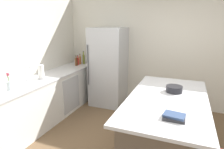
{
  "coord_description": "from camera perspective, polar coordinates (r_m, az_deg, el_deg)",
  "views": [
    {
      "loc": [
        0.52,
        -2.36,
        1.95
      ],
      "look_at": [
        -0.78,
        0.94,
        1.0
      ],
      "focal_mm": 30.94,
      "sensor_mm": 36.0,
      "label": 1
    }
  ],
  "objects": [
    {
      "name": "hot_sauce_bottle",
      "position": [
        4.99,
        -10.03,
        3.94
      ],
      "size": [
        0.05,
        0.05,
        0.25
      ],
      "color": "red",
      "rests_on": "counter_run_left"
    },
    {
      "name": "refrigerator",
      "position": [
        4.65,
        -1.03,
        2.26
      ],
      "size": [
        0.77,
        0.77,
        1.85
      ],
      "color": "#B7BABF",
      "rests_on": "ground_plane"
    },
    {
      "name": "wall_left",
      "position": [
        3.85,
        -29.64,
        3.32
      ],
      "size": [
        0.1,
        6.0,
        2.6
      ],
      "primitive_type": "cube",
      "color": "silver",
      "rests_on": "ground_plane"
    },
    {
      "name": "syrup_bottle",
      "position": [
        4.9,
        -10.52,
        3.76
      ],
      "size": [
        0.07,
        0.07,
        0.26
      ],
      "color": "#5B3319",
      "rests_on": "counter_run_left"
    },
    {
      "name": "paper_towel_roll",
      "position": [
        3.9,
        -20.21,
        0.71
      ],
      "size": [
        0.14,
        0.14,
        0.31
      ],
      "color": "gray",
      "rests_on": "counter_run_left"
    },
    {
      "name": "sink_faucet",
      "position": [
        3.77,
        -23.96,
        0.23
      ],
      "size": [
        0.15,
        0.05,
        0.3
      ],
      "color": "silver",
      "rests_on": "counter_run_left"
    },
    {
      "name": "counter_run_left",
      "position": [
        4.23,
        -18.29,
        -6.42
      ],
      "size": [
        0.67,
        2.96,
        0.92
      ],
      "color": "silver",
      "rests_on": "ground_plane"
    },
    {
      "name": "wall_rear",
      "position": [
        4.68,
        15.03,
        6.51
      ],
      "size": [
        6.0,
        0.1,
        2.6
      ],
      "primitive_type": "cube",
      "color": "silver",
      "rests_on": "ground_plane"
    },
    {
      "name": "olive_oil_bottle",
      "position": [
        5.1,
        -8.38,
        4.62
      ],
      "size": [
        0.05,
        0.05,
        0.33
      ],
      "color": "olive",
      "rests_on": "counter_run_left"
    },
    {
      "name": "flower_vase",
      "position": [
        3.44,
        -28.1,
        -2.63
      ],
      "size": [
        0.08,
        0.08,
        0.29
      ],
      "color": "silver",
      "rests_on": "counter_run_left"
    },
    {
      "name": "kitchen_island",
      "position": [
        3.02,
        15.47,
        -14.77
      ],
      "size": [
        1.06,
        2.04,
        0.94
      ],
      "color": "brown",
      "rests_on": "ground_plane"
    },
    {
      "name": "cookbook_stack",
      "position": [
        2.25,
        17.87,
        -11.76
      ],
      "size": [
        0.24,
        0.19,
        0.06
      ],
      "color": "#2D2D33",
      "rests_on": "kitchen_island"
    },
    {
      "name": "mixing_bowl",
      "position": [
        3.06,
        17.88,
        -4.1
      ],
      "size": [
        0.24,
        0.24,
        0.09
      ],
      "color": "black",
      "rests_on": "kitchen_island"
    },
    {
      "name": "vinegar_bottle",
      "position": [
        5.06,
        -9.4,
        4.25
      ],
      "size": [
        0.05,
        0.05,
        0.26
      ],
      "color": "#994C23",
      "rests_on": "counter_run_left"
    }
  ]
}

